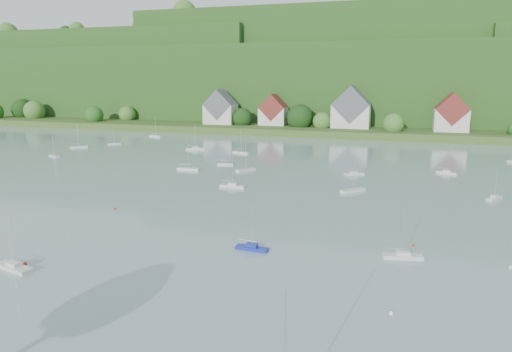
# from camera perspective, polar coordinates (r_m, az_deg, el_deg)

# --- Properties ---
(far_shore_strip) EXTENTS (600.00, 60.00, 3.00)m
(far_shore_strip) POSITION_cam_1_polar(r_m,az_deg,el_deg) (218.74, 10.55, 5.85)
(far_shore_strip) COLOR #32501E
(far_shore_strip) RESTS_ON ground
(forested_ridge) EXTENTS (620.00, 181.22, 69.89)m
(forested_ridge) POSITION_cam_1_polar(r_m,az_deg,el_deg) (285.71, 12.51, 11.48)
(forested_ridge) COLOR #123A12
(forested_ridge) RESTS_ON ground
(village_building_0) EXTENTS (14.00, 10.40, 16.00)m
(village_building_0) POSITION_cam_1_polar(r_m,az_deg,el_deg) (218.99, -4.38, 8.13)
(village_building_0) COLOR beige
(village_building_0) RESTS_ON far_shore_strip
(village_building_1) EXTENTS (12.00, 9.36, 14.00)m
(village_building_1) POSITION_cam_1_polar(r_m,az_deg,el_deg) (213.03, 2.15, 7.84)
(village_building_1) COLOR beige
(village_building_1) RESTS_ON far_shore_strip
(village_building_2) EXTENTS (16.00, 11.44, 18.00)m
(village_building_2) POSITION_cam_1_polar(r_m,az_deg,el_deg) (205.55, 11.62, 7.88)
(village_building_2) COLOR beige
(village_building_2) RESTS_ON far_shore_strip
(village_building_3) EXTENTS (13.00, 10.40, 15.50)m
(village_building_3) POSITION_cam_1_polar(r_m,az_deg,el_deg) (203.47, 22.90, 6.90)
(village_building_3) COLOR beige
(village_building_3) RESTS_ON far_shore_strip
(near_sailboat_0) EXTENTS (6.04, 2.90, 7.85)m
(near_sailboat_0) POSITION_cam_1_polar(r_m,az_deg,el_deg) (68.46, -27.63, -9.84)
(near_sailboat_0) COLOR silver
(near_sailboat_0) RESTS_ON ground
(near_sailboat_1) EXTENTS (4.88, 1.74, 6.46)m
(near_sailboat_1) POSITION_cam_1_polar(r_m,az_deg,el_deg) (67.39, -0.52, -8.78)
(near_sailboat_1) COLOR navy
(near_sailboat_1) RESTS_ON ground
(near_sailboat_3) EXTENTS (5.59, 2.59, 7.28)m
(near_sailboat_3) POSITION_cam_1_polar(r_m,az_deg,el_deg) (67.50, 17.60, -9.32)
(near_sailboat_3) COLOR silver
(near_sailboat_3) RESTS_ON ground
(mooring_buoy_0) EXTENTS (0.48, 0.48, 0.48)m
(mooring_buoy_0) POSITION_cam_1_polar(r_m,az_deg,el_deg) (69.72, -26.52, -9.72)
(mooring_buoy_0) COLOR red
(mooring_buoy_0) RESTS_ON ground
(mooring_buoy_1) EXTENTS (0.45, 0.45, 0.45)m
(mooring_buoy_1) POSITION_cam_1_polar(r_m,az_deg,el_deg) (52.67, 16.29, -16.01)
(mooring_buoy_1) COLOR white
(mooring_buoy_1) RESTS_ON ground
(mooring_buoy_2) EXTENTS (0.43, 0.43, 0.43)m
(mooring_buoy_2) POSITION_cam_1_polar(r_m,az_deg,el_deg) (72.82, 18.76, -8.15)
(mooring_buoy_2) COLOR red
(mooring_buoy_2) RESTS_ON ground
(mooring_buoy_3) EXTENTS (0.50, 0.50, 0.50)m
(mooring_buoy_3) POSITION_cam_1_polar(r_m,az_deg,el_deg) (91.43, -16.95, -3.94)
(mooring_buoy_3) COLOR red
(mooring_buoy_3) RESTS_ON ground
(mooring_buoy_4) EXTENTS (0.43, 0.43, 0.43)m
(mooring_buoy_4) POSITION_cam_1_polar(r_m,az_deg,el_deg) (69.97, 28.81, -9.88)
(mooring_buoy_4) COLOR white
(mooring_buoy_4) RESTS_ON ground
(far_sailboat_cluster) EXTENTS (196.71, 78.41, 8.71)m
(far_sailboat_cluster) POSITION_cam_1_polar(r_m,az_deg,el_deg) (135.30, 5.32, 1.79)
(far_sailboat_cluster) COLOR silver
(far_sailboat_cluster) RESTS_ON ground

